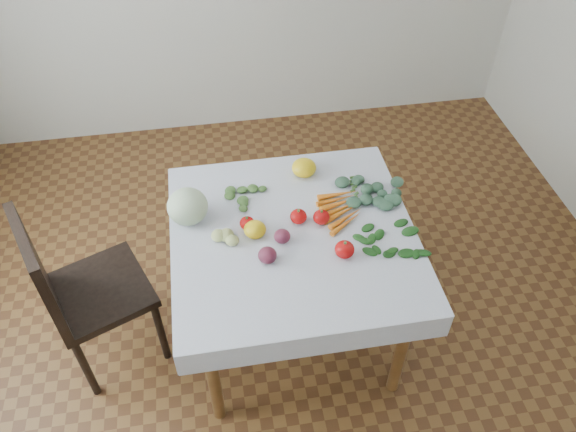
{
  "coord_description": "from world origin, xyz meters",
  "views": [
    {
      "loc": [
        -0.32,
        -1.75,
        2.64
      ],
      "look_at": [
        -0.02,
        0.05,
        0.82
      ],
      "focal_mm": 35.0,
      "sensor_mm": 36.0,
      "label": 1
    }
  ],
  "objects_px": {
    "chair": "(75,288)",
    "table": "(293,248)",
    "heirloom_back": "(304,168)",
    "cabbage": "(188,207)",
    "carrot_bunch": "(340,209)"
  },
  "relations": [
    {
      "from": "chair",
      "to": "cabbage",
      "type": "height_order",
      "value": "chair"
    },
    {
      "from": "heirloom_back",
      "to": "table",
      "type": "bearing_deg",
      "value": -107.26
    },
    {
      "from": "table",
      "to": "chair",
      "type": "height_order",
      "value": "chair"
    },
    {
      "from": "cabbage",
      "to": "carrot_bunch",
      "type": "distance_m",
      "value": 0.72
    },
    {
      "from": "cabbage",
      "to": "carrot_bunch",
      "type": "xyz_separation_m",
      "value": [
        0.71,
        -0.06,
        -0.07
      ]
    },
    {
      "from": "table",
      "to": "carrot_bunch",
      "type": "relative_size",
      "value": 3.41
    },
    {
      "from": "cabbage",
      "to": "heirloom_back",
      "type": "height_order",
      "value": "cabbage"
    },
    {
      "from": "chair",
      "to": "cabbage",
      "type": "distance_m",
      "value": 0.64
    },
    {
      "from": "cabbage",
      "to": "heirloom_back",
      "type": "relative_size",
      "value": 1.52
    },
    {
      "from": "chair",
      "to": "carrot_bunch",
      "type": "relative_size",
      "value": 3.4
    },
    {
      "from": "chair",
      "to": "table",
      "type": "bearing_deg",
      "value": 0.29
    },
    {
      "from": "carrot_bunch",
      "to": "cabbage",
      "type": "bearing_deg",
      "value": 175.16
    },
    {
      "from": "heirloom_back",
      "to": "chair",
      "type": "bearing_deg",
      "value": -160.5
    },
    {
      "from": "chair",
      "to": "heirloom_back",
      "type": "height_order",
      "value": "chair"
    },
    {
      "from": "table",
      "to": "heirloom_back",
      "type": "distance_m",
      "value": 0.45
    }
  ]
}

